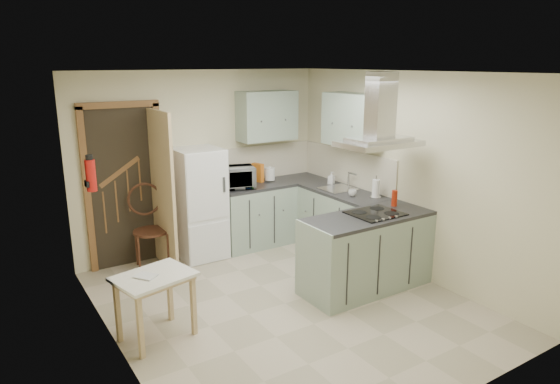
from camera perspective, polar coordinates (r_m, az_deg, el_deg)
floor at (r=5.68m, az=0.59°, el=-12.60°), size 4.20×4.20×0.00m
ceiling at (r=5.05m, az=0.67°, el=13.52°), size 4.20×4.20×0.00m
back_wall at (r=7.03m, az=-8.85°, el=3.41°), size 3.60×0.00×3.60m
left_wall at (r=4.53m, az=-18.79°, el=-3.51°), size 0.00×4.20×4.20m
right_wall at (r=6.37m, az=14.29°, el=1.96°), size 0.00×4.20×4.20m
doorway at (r=6.68m, az=-17.31°, el=0.58°), size 1.10×0.12×2.10m
fridge at (r=6.80m, az=-9.19°, el=-1.32°), size 0.60×0.60×1.50m
counter_back at (r=7.25m, az=-2.87°, el=-2.60°), size 1.08×0.60×0.90m
counter_right at (r=7.17m, az=5.69°, el=-2.86°), size 0.60×1.95×0.90m
splashback at (r=7.47m, az=-2.04°, el=3.46°), size 1.68×0.02×0.50m
wall_cabinet_back at (r=7.22m, az=-1.49°, el=8.70°), size 0.85×0.35×0.70m
wall_cabinet_right at (r=6.75m, az=8.29°, el=8.14°), size 0.35×0.90×0.70m
peninsula at (r=5.95m, az=9.91°, el=-6.77°), size 1.55×0.65×0.90m
hob at (r=5.86m, az=10.83°, el=-2.41°), size 0.58×0.50×0.01m
extractor_hood at (r=5.68m, az=11.23°, el=5.47°), size 0.90×0.55×0.10m
sink at (r=6.92m, az=6.68°, el=0.38°), size 0.45×0.40×0.01m
fire_extinguisher at (r=5.33m, az=-20.81°, el=1.77°), size 0.10×0.10×0.32m
drop_leaf_table at (r=5.04m, az=-13.99°, el=-12.60°), size 0.80×0.67×0.66m
bentwood_chair at (r=6.59m, az=-14.55°, el=-4.39°), size 0.53×0.53×1.00m
microwave at (r=6.92m, az=-5.27°, el=1.66°), size 0.62×0.50×0.30m
kettle at (r=7.30m, az=-1.18°, el=2.09°), size 0.15×0.15×0.22m
cereal_box at (r=7.28m, az=-2.55°, el=2.23°), size 0.12×0.19×0.27m
soap_bottle at (r=7.17m, az=5.89°, el=1.60°), size 0.11×0.11×0.18m
paper_towel at (r=6.53m, az=10.90°, el=0.42°), size 0.12×0.12×0.25m
cup at (r=6.57m, az=8.28°, el=-0.12°), size 0.13×0.13×0.08m
red_bottle at (r=6.20m, az=12.95°, el=-0.69°), size 0.08×0.08×0.20m
book at (r=4.82m, az=-15.66°, el=-9.17°), size 0.23×0.24×0.09m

